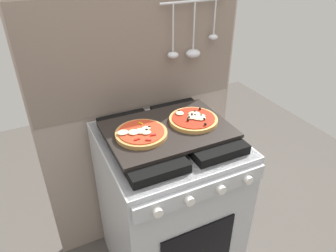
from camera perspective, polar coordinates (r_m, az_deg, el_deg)
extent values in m
cube|color=gray|center=(1.71, -4.87, 0.90)|extent=(1.10, 0.03, 1.55)
cube|color=gray|center=(1.55, -5.27, 12.72)|extent=(1.08, 0.00, 0.56)
cylinder|color=silver|center=(1.59, 4.84, 21.79)|extent=(0.36, 0.01, 0.01)
cylinder|color=silver|center=(1.55, 0.94, 17.42)|extent=(0.01, 0.01, 0.23)
ellipsoid|color=silver|center=(1.59, 0.90, 12.85)|extent=(0.06, 0.05, 0.03)
cylinder|color=silver|center=(1.61, 4.78, 17.75)|extent=(0.01, 0.01, 0.23)
ellipsoid|color=silver|center=(1.64, 4.57, 13.07)|extent=(0.08, 0.07, 0.04)
cylinder|color=silver|center=(1.66, 8.55, 19.06)|extent=(0.01, 0.01, 0.17)
ellipsoid|color=silver|center=(1.68, 8.28, 15.79)|extent=(0.05, 0.04, 0.03)
cube|color=#B7BABF|center=(1.68, 0.00, -14.61)|extent=(0.60, 0.60, 0.86)
cube|color=black|center=(1.41, 0.00, -2.50)|extent=(0.59, 0.59, 0.01)
cube|color=black|center=(1.35, -5.36, -3.00)|extent=(0.24, 0.51, 0.04)
cube|color=black|center=(1.45, 4.98, -0.31)|extent=(0.24, 0.51, 0.04)
cube|color=#B7BABF|center=(1.23, 6.41, -11.83)|extent=(0.58, 0.02, 0.07)
cylinder|color=silver|center=(1.15, -1.89, -15.49)|extent=(0.04, 0.02, 0.04)
cylinder|color=silver|center=(1.19, 3.99, -13.49)|extent=(0.04, 0.02, 0.04)
cylinder|color=silver|center=(1.25, 9.71, -11.37)|extent=(0.04, 0.02, 0.04)
cylinder|color=silver|center=(1.31, 14.46, -9.51)|extent=(0.04, 0.02, 0.04)
cube|color=black|center=(1.49, 5.45, -21.56)|extent=(0.36, 0.01, 0.28)
cube|color=black|center=(1.38, 0.00, -0.64)|extent=(0.54, 0.38, 0.02)
cylinder|color=#C18947|center=(1.32, -4.89, -1.41)|extent=(0.22, 0.22, 0.02)
cylinder|color=red|center=(1.32, -4.91, -1.00)|extent=(0.19, 0.19, 0.00)
ellipsoid|color=beige|center=(1.33, -3.98, -0.44)|extent=(0.04, 0.03, 0.01)
ellipsoid|color=beige|center=(1.31, -8.27, -1.17)|extent=(0.05, 0.04, 0.01)
ellipsoid|color=beige|center=(1.30, -3.94, -1.20)|extent=(0.04, 0.03, 0.01)
ellipsoid|color=beige|center=(1.31, -5.04, -0.87)|extent=(0.04, 0.04, 0.01)
ellipsoid|color=beige|center=(1.31, -4.90, -0.95)|extent=(0.05, 0.04, 0.01)
ellipsoid|color=beige|center=(1.31, -6.36, -1.13)|extent=(0.04, 0.04, 0.01)
cube|color=red|center=(1.28, -2.74, -1.62)|extent=(0.02, 0.01, 0.00)
cube|color=red|center=(1.26, -5.67, -2.41)|extent=(0.02, 0.01, 0.00)
cube|color=gold|center=(1.32, -4.02, -0.75)|extent=(0.02, 0.03, 0.00)
cube|color=gold|center=(1.37, -5.01, 0.51)|extent=(0.02, 0.03, 0.00)
sphere|color=black|center=(1.33, -3.47, -0.17)|extent=(0.01, 0.01, 0.01)
cube|color=#19721E|center=(1.31, -6.57, -1.22)|extent=(0.02, 0.02, 0.00)
cube|color=red|center=(1.25, -3.59, -2.56)|extent=(0.02, 0.02, 0.00)
sphere|color=black|center=(1.31, -3.93, -0.72)|extent=(0.01, 0.01, 0.01)
cylinder|color=tan|center=(1.42, 4.73, 1.05)|extent=(0.22, 0.22, 0.02)
cylinder|color=#AD2614|center=(1.42, 4.75, 1.43)|extent=(0.19, 0.19, 0.00)
ellipsoid|color=beige|center=(1.40, 5.23, 1.38)|extent=(0.03, 0.03, 0.01)
ellipsoid|color=beige|center=(1.44, 4.66, 2.20)|extent=(0.05, 0.05, 0.01)
ellipsoid|color=beige|center=(1.41, 6.04, 1.47)|extent=(0.04, 0.04, 0.01)
ellipsoid|color=beige|center=(1.41, 4.46, 1.63)|extent=(0.04, 0.04, 0.01)
ellipsoid|color=beige|center=(1.41, 4.74, 1.63)|extent=(0.03, 0.03, 0.01)
ellipsoid|color=beige|center=(1.40, 6.12, 1.38)|extent=(0.04, 0.03, 0.01)
ellipsoid|color=beige|center=(1.44, 2.13, 2.36)|extent=(0.04, 0.04, 0.01)
ellipsoid|color=beige|center=(1.42, 6.14, 1.82)|extent=(0.04, 0.03, 0.01)
ellipsoid|color=beige|center=(1.44, 5.11, 2.24)|extent=(0.04, 0.04, 0.01)
sphere|color=black|center=(1.42, 4.95, 1.97)|extent=(0.01, 0.01, 0.01)
sphere|color=black|center=(1.36, 6.84, 0.34)|extent=(0.01, 0.01, 0.01)
sphere|color=black|center=(1.39, 3.68, 1.14)|extent=(0.01, 0.01, 0.01)
sphere|color=black|center=(1.46, 2.02, 2.76)|extent=(0.01, 0.01, 0.01)
sphere|color=black|center=(1.46, 4.89, 2.67)|extent=(0.01, 0.01, 0.01)
sphere|color=black|center=(1.42, 6.07, 1.91)|extent=(0.01, 0.01, 0.01)
sphere|color=black|center=(1.40, 6.60, 1.30)|extent=(0.01, 0.01, 0.01)
sphere|color=black|center=(1.43, 4.41, 2.13)|extent=(0.01, 0.01, 0.01)
sphere|color=black|center=(1.48, 5.86, 3.17)|extent=(0.01, 0.01, 0.01)
sphere|color=black|center=(1.40, 3.89, 1.58)|extent=(0.01, 0.01, 0.01)
sphere|color=black|center=(1.42, 4.38, 1.91)|extent=(0.01, 0.01, 0.01)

